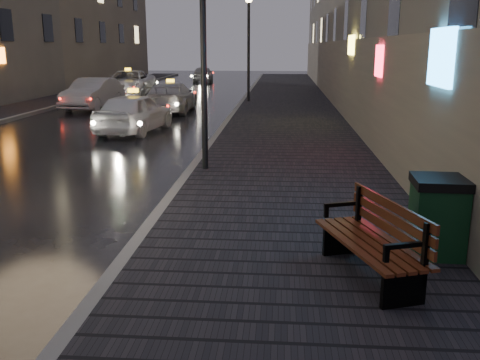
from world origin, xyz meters
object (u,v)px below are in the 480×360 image
Objects in this scene: bench at (376,240)px; taxi_far at (129,83)px; car_left_mid at (93,94)px; taxi_mid at (171,97)px; lamp_far at (249,35)px; lamp_near at (203,22)px; car_far at (203,74)px; trash_bin at (438,216)px; taxi_near at (134,113)px.

bench is 0.37× the size of taxi_far.
car_left_mid is 0.95× the size of taxi_mid.
lamp_far is 1.12× the size of taxi_mid.
bench is 0.43× the size of taxi_mid.
lamp_near reaches higher than car_left_mid.
taxi_mid is 1.21× the size of car_far.
car_far is (2.72, 12.61, -0.10)m from taxi_far.
car_far is (-8.82, 37.79, -0.05)m from trash_bin.
lamp_near is 1.36× the size of car_far.
taxi_near is at bearing 88.68° from car_far.
lamp_far is at bearing -30.69° from taxi_far.
car_left_mid is at bearing 124.48° from trash_bin.
lamp_far is at bearing -131.70° from taxi_mid.
lamp_far is 0.96× the size of taxi_far.
lamp_far is 5.84m from taxi_mid.
lamp_near is 1.12× the size of taxi_mid.
bench is (2.98, -21.90, -2.85)m from lamp_far.
lamp_near is at bearing 104.04° from taxi_mid.
car_left_mid reaches higher than trash_bin.
bench is 28.07m from taxi_far.
bench is 19.07m from taxi_mid.
taxi_near is at bearing -56.01° from car_left_mid.
taxi_mid is at bearing 115.57° from trash_bin.
trash_bin reaches higher than bench.
car_left_mid is 19.78m from car_far.
lamp_near reaches higher than car_far.
taxi_mid is (4.02, -0.99, -0.05)m from car_left_mid.
taxi_far is at bearing -65.56° from taxi_near.
taxi_mid is 9.07m from taxi_far.
lamp_near is 4.79× the size of trash_bin.
bench is 1.84× the size of trash_bin.
taxi_far is (-7.59, 20.11, -2.72)m from lamp_near.
taxi_far is (-4.20, 13.97, 0.07)m from taxi_near.
taxi_near reaches higher than car_far.
car_left_mid reaches higher than taxi_mid.
car_far is (-4.87, 16.71, -2.83)m from lamp_far.
taxi_far is 12.90m from car_far.
trash_bin is 0.27× the size of taxi_near.
trash_bin is at bearing 98.63° from car_far.
car_far is at bearing 87.27° from car_left_mid.
taxi_near is at bearing 118.92° from lamp_near.
trash_bin is at bearing 111.64° from taxi_mid.
bench is at bearing -70.14° from taxi_far.
taxi_far is at bearing 96.50° from car_left_mid.
bench is 0.50× the size of taxi_near.
taxi_far reaches higher than taxi_mid.
lamp_far reaches higher than car_far.
taxi_far is (-10.57, 26.00, 0.12)m from bench.
taxi_mid is (-6.30, 18.00, 0.04)m from bench.
lamp_far is 1.19× the size of car_left_mid.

